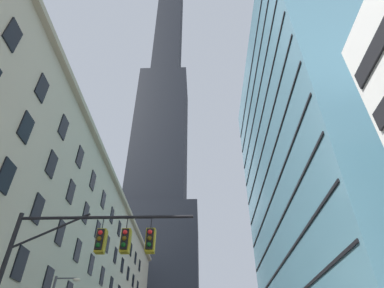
{
  "coord_description": "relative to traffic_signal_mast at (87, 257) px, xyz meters",
  "views": [
    {
      "loc": [
        1.9,
        -9.7,
        1.52
      ],
      "look_at": [
        0.83,
        28.74,
        30.36
      ],
      "focal_mm": 29.63,
      "sensor_mm": 36.0,
      "label": 1
    }
  ],
  "objects": [
    {
      "name": "station_building",
      "position": [
        -15.69,
        28.06,
        7.34
      ],
      "size": [
        15.98,
        75.86,
        26.25
      ],
      "color": "#BCAF93",
      "rests_on": "ground"
    },
    {
      "name": "traffic_signal_mast",
      "position": [
        0.0,
        0.0,
        0.0
      ],
      "size": [
        8.17,
        0.63,
        7.62
      ],
      "color": "black",
      "rests_on": "sidewalk_left"
    },
    {
      "name": "glass_office_midrise",
      "position": [
        21.52,
        22.7,
        19.15
      ],
      "size": [
        15.23,
        37.24,
        49.82
      ],
      "color": "teal",
      "rests_on": "ground"
    },
    {
      "name": "dark_skyscraper",
      "position": [
        -10.06,
        85.08,
        58.01
      ],
      "size": [
        28.16,
        28.16,
        210.28
      ],
      "color": "black",
      "rests_on": "ground"
    }
  ]
}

